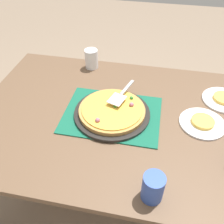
{
  "coord_description": "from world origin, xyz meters",
  "views": [
    {
      "loc": [
        0.18,
        -0.89,
        1.6
      ],
      "look_at": [
        0.0,
        0.0,
        0.77
      ],
      "focal_mm": 39.54,
      "sensor_mm": 36.0,
      "label": 1
    }
  ],
  "objects_px": {
    "pizza": "(112,110)",
    "cup_far": "(91,59)",
    "pizza_pan": "(112,113)",
    "served_slice_right": "(224,98)",
    "plate_far_right": "(223,100)",
    "pizza_server": "(121,94)",
    "served_slice_left": "(203,121)",
    "plate_near_left": "(202,123)",
    "cup_near": "(153,188)"
  },
  "relations": [
    {
      "from": "pizza",
      "to": "served_slice_left",
      "type": "bearing_deg",
      "value": 2.92
    },
    {
      "from": "pizza_pan",
      "to": "pizza",
      "type": "relative_size",
      "value": 1.15
    },
    {
      "from": "pizza_pan",
      "to": "cup_near",
      "type": "height_order",
      "value": "cup_near"
    },
    {
      "from": "pizza",
      "to": "served_slice_left",
      "type": "height_order",
      "value": "pizza"
    },
    {
      "from": "pizza_pan",
      "to": "plate_far_right",
      "type": "distance_m",
      "value": 0.61
    },
    {
      "from": "pizza_pan",
      "to": "cup_far",
      "type": "height_order",
      "value": "cup_far"
    },
    {
      "from": "served_slice_left",
      "to": "cup_far",
      "type": "distance_m",
      "value": 0.77
    },
    {
      "from": "plate_far_right",
      "to": "cup_far",
      "type": "height_order",
      "value": "cup_far"
    },
    {
      "from": "pizza_pan",
      "to": "pizza_server",
      "type": "xyz_separation_m",
      "value": [
        0.03,
        0.09,
        0.05
      ]
    },
    {
      "from": "plate_near_left",
      "to": "served_slice_left",
      "type": "xyz_separation_m",
      "value": [
        0.0,
        0.0,
        0.01
      ]
    },
    {
      "from": "pizza",
      "to": "pizza_pan",
      "type": "bearing_deg",
      "value": -135.24
    },
    {
      "from": "pizza",
      "to": "pizza_server",
      "type": "relative_size",
      "value": 1.42
    },
    {
      "from": "pizza",
      "to": "plate_near_left",
      "type": "xyz_separation_m",
      "value": [
        0.44,
        0.02,
        -0.03
      ]
    },
    {
      "from": "plate_near_left",
      "to": "plate_far_right",
      "type": "relative_size",
      "value": 1.0
    },
    {
      "from": "pizza_pan",
      "to": "served_slice_left",
      "type": "relative_size",
      "value": 3.45
    },
    {
      "from": "plate_far_right",
      "to": "pizza_server",
      "type": "bearing_deg",
      "value": -165.69
    },
    {
      "from": "served_slice_left",
      "to": "served_slice_right",
      "type": "height_order",
      "value": "same"
    },
    {
      "from": "pizza_pan",
      "to": "served_slice_left",
      "type": "distance_m",
      "value": 0.44
    },
    {
      "from": "plate_near_left",
      "to": "pizza_server",
      "type": "xyz_separation_m",
      "value": [
        -0.41,
        0.07,
        0.06
      ]
    },
    {
      "from": "served_slice_left",
      "to": "plate_near_left",
      "type": "bearing_deg",
      "value": -90.0
    },
    {
      "from": "plate_near_left",
      "to": "pizza_server",
      "type": "bearing_deg",
      "value": 170.32
    },
    {
      "from": "pizza_pan",
      "to": "served_slice_right",
      "type": "relative_size",
      "value": 3.45
    },
    {
      "from": "served_slice_right",
      "to": "cup_far",
      "type": "bearing_deg",
      "value": 166.56
    },
    {
      "from": "pizza",
      "to": "served_slice_left",
      "type": "relative_size",
      "value": 3.0
    },
    {
      "from": "pizza",
      "to": "cup_near",
      "type": "xyz_separation_m",
      "value": [
        0.23,
        -0.41,
        0.03
      ]
    },
    {
      "from": "cup_near",
      "to": "pizza_server",
      "type": "distance_m",
      "value": 0.54
    },
    {
      "from": "served_slice_right",
      "to": "pizza_server",
      "type": "height_order",
      "value": "pizza_server"
    },
    {
      "from": "cup_far",
      "to": "served_slice_left",
      "type": "bearing_deg",
      "value": -30.87
    },
    {
      "from": "plate_far_right",
      "to": "pizza_pan",
      "type": "bearing_deg",
      "value": -157.86
    },
    {
      "from": "served_slice_left",
      "to": "cup_near",
      "type": "height_order",
      "value": "cup_near"
    },
    {
      "from": "pizza_pan",
      "to": "cup_far",
      "type": "bearing_deg",
      "value": 117.38
    },
    {
      "from": "served_slice_left",
      "to": "pizza_server",
      "type": "bearing_deg",
      "value": 170.32
    },
    {
      "from": "plate_far_right",
      "to": "served_slice_left",
      "type": "distance_m",
      "value": 0.24
    },
    {
      "from": "pizza_pan",
      "to": "plate_near_left",
      "type": "bearing_deg",
      "value": 2.99
    },
    {
      "from": "cup_far",
      "to": "pizza_server",
      "type": "relative_size",
      "value": 0.52
    },
    {
      "from": "pizza",
      "to": "plate_far_right",
      "type": "height_order",
      "value": "pizza"
    },
    {
      "from": "served_slice_left",
      "to": "pizza_pan",
      "type": "bearing_deg",
      "value": -177.01
    },
    {
      "from": "plate_far_right",
      "to": "cup_far",
      "type": "xyz_separation_m",
      "value": [
        -0.78,
        0.19,
        0.06
      ]
    },
    {
      "from": "pizza",
      "to": "cup_far",
      "type": "height_order",
      "value": "cup_far"
    },
    {
      "from": "served_slice_right",
      "to": "pizza_server",
      "type": "relative_size",
      "value": 0.47
    },
    {
      "from": "served_slice_right",
      "to": "cup_near",
      "type": "distance_m",
      "value": 0.72
    },
    {
      "from": "pizza_pan",
      "to": "served_slice_right",
      "type": "xyz_separation_m",
      "value": [
        0.56,
        0.23,
        0.01
      ]
    },
    {
      "from": "plate_far_right",
      "to": "cup_near",
      "type": "bearing_deg",
      "value": -117.65
    },
    {
      "from": "plate_far_right",
      "to": "cup_near",
      "type": "relative_size",
      "value": 1.83
    },
    {
      "from": "pizza_pan",
      "to": "plate_near_left",
      "type": "xyz_separation_m",
      "value": [
        0.44,
        0.02,
        -0.01
      ]
    },
    {
      "from": "cup_near",
      "to": "served_slice_right",
      "type": "bearing_deg",
      "value": 62.35
    },
    {
      "from": "plate_near_left",
      "to": "served_slice_right",
      "type": "xyz_separation_m",
      "value": [
        0.12,
        0.21,
        0.01
      ]
    },
    {
      "from": "served_slice_left",
      "to": "cup_far",
      "type": "height_order",
      "value": "cup_far"
    },
    {
      "from": "plate_near_left",
      "to": "plate_far_right",
      "type": "distance_m",
      "value": 0.24
    },
    {
      "from": "cup_near",
      "to": "plate_far_right",
      "type": "bearing_deg",
      "value": 62.35
    }
  ]
}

